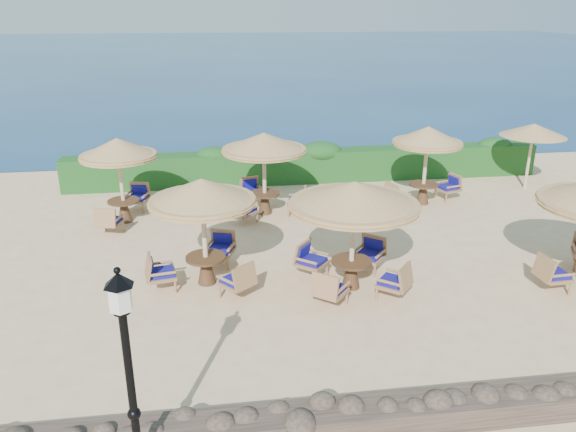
{
  "coord_description": "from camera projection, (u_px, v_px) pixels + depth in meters",
  "views": [
    {
      "loc": [
        -3.59,
        -13.15,
        6.36
      ],
      "look_at": [
        -1.74,
        0.12,
        1.3
      ],
      "focal_mm": 35.0,
      "sensor_mm": 36.0,
      "label": 1
    }
  ],
  "objects": [
    {
      "name": "hedge",
      "position": [
        308.0,
        166.0,
        21.35
      ],
      "size": [
        18.0,
        0.9,
        1.2
      ],
      "primitive_type": "cube",
      "color": "#154218",
      "rests_on": "ground"
    },
    {
      "name": "cafe_set_5",
      "position": [
        427.0,
        149.0,
        18.46
      ],
      "size": [
        2.88,
        2.31,
        2.65
      ],
      "color": "beige",
      "rests_on": "ground"
    },
    {
      "name": "cafe_set_1",
      "position": [
        354.0,
        214.0,
        12.8
      ],
      "size": [
        3.02,
        3.02,
        2.65
      ],
      "color": "beige",
      "rests_on": "ground"
    },
    {
      "name": "cafe_set_4",
      "position": [
        264.0,
        157.0,
        17.57
      ],
      "size": [
        2.78,
        2.78,
        2.65
      ],
      "color": "beige",
      "rests_on": "ground"
    },
    {
      "name": "cafe_set_0",
      "position": [
        203.0,
        212.0,
        13.03
      ],
      "size": [
        2.7,
        2.73,
        2.65
      ],
      "color": "beige",
      "rests_on": "ground"
    },
    {
      "name": "cafe_set_3",
      "position": [
        119.0,
        163.0,
        16.87
      ],
      "size": [
        2.31,
        2.89,
        2.65
      ],
      "color": "beige",
      "rests_on": "ground"
    },
    {
      "name": "ground",
      "position": [
        353.0,
        260.0,
        14.89
      ],
      "size": [
        120.0,
        120.0,
        0.0
      ],
      "primitive_type": "plane",
      "color": "beige",
      "rests_on": "ground"
    },
    {
      "name": "sea",
      "position": [
        232.0,
        52.0,
        79.75
      ],
      "size": [
        160.0,
        160.0,
        0.0
      ],
      "primitive_type": "plane",
      "color": "navy",
      "rests_on": "ground"
    },
    {
      "name": "stone_wall",
      "position": [
        448.0,
        410.0,
        9.07
      ],
      "size": [
        15.0,
        0.65,
        0.44
      ],
      "primitive_type": "cube",
      "color": "brown",
      "rests_on": "ground"
    },
    {
      "name": "extra_parasol",
      "position": [
        534.0,
        130.0,
        19.95
      ],
      "size": [
        2.3,
        2.3,
        2.41
      ],
      "color": "beige",
      "rests_on": "ground"
    },
    {
      "name": "lamp_post",
      "position": [
        132.0,
        392.0,
        7.42
      ],
      "size": [
        0.44,
        0.44,
        3.31
      ],
      "color": "black",
      "rests_on": "ground"
    }
  ]
}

